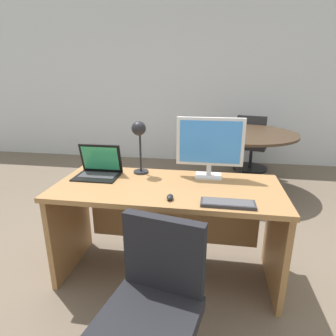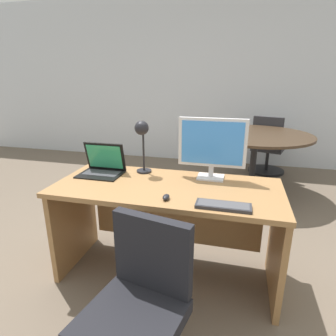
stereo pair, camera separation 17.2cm
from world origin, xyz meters
name	(u,v)px [view 2 (the right image)]	position (x,y,z in m)	size (l,w,h in m)	color
ground	(196,198)	(0.00, 1.50, 0.00)	(12.00, 12.00, 0.00)	#6B5B4C
back_wall	(214,82)	(0.00, 3.27, 1.40)	(10.00, 0.10, 2.80)	silver
desk	(168,211)	(0.00, 0.05, 0.53)	(1.61, 0.71, 0.75)	#9E7042
monitor	(212,145)	(0.29, 0.23, 1.02)	(0.50, 0.16, 0.46)	silver
laptop	(103,164)	(-0.56, 0.14, 0.83)	(0.33, 0.26, 0.24)	black
keyboard	(223,206)	(0.41, -0.26, 0.76)	(0.33, 0.12, 0.02)	#2D2D33
mouse	(166,197)	(0.06, -0.24, 0.77)	(0.04, 0.07, 0.03)	black
desk_lamp	(142,135)	(-0.25, 0.22, 1.06)	(0.12, 0.15, 0.42)	black
office_chair	(138,320)	(0.05, -0.78, 0.33)	(0.56, 0.57, 0.83)	black
meeting_table	(254,148)	(0.68, 1.92, 0.61)	(1.41, 1.41, 0.79)	black
meeting_chair_near	(267,151)	(0.93, 2.77, 0.37)	(0.57, 0.58, 0.92)	black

